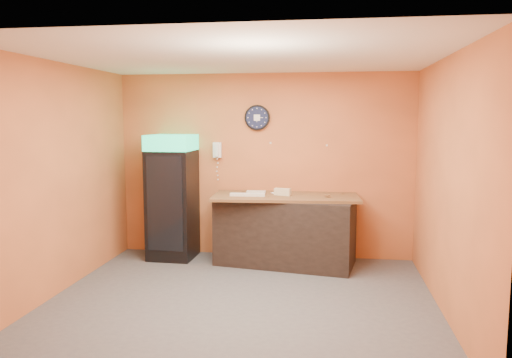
# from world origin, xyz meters

# --- Properties ---
(floor) EXTENTS (4.50, 4.50, 0.00)m
(floor) POSITION_xyz_m (0.00, 0.00, 0.00)
(floor) COLOR #47474C
(floor) RESTS_ON ground
(back_wall) EXTENTS (4.50, 0.02, 2.80)m
(back_wall) POSITION_xyz_m (0.00, 2.00, 1.40)
(back_wall) COLOR orange
(back_wall) RESTS_ON floor
(left_wall) EXTENTS (0.02, 4.00, 2.80)m
(left_wall) POSITION_xyz_m (-2.25, 0.00, 1.40)
(left_wall) COLOR orange
(left_wall) RESTS_ON floor
(right_wall) EXTENTS (0.02, 4.00, 2.80)m
(right_wall) POSITION_xyz_m (2.25, 0.00, 1.40)
(right_wall) COLOR orange
(right_wall) RESTS_ON floor
(ceiling) EXTENTS (4.50, 4.00, 0.02)m
(ceiling) POSITION_xyz_m (0.00, 0.00, 2.80)
(ceiling) COLOR white
(ceiling) RESTS_ON back_wall
(beverage_cooler) EXTENTS (0.68, 0.69, 1.88)m
(beverage_cooler) POSITION_xyz_m (-1.35, 1.61, 0.92)
(beverage_cooler) COLOR black
(beverage_cooler) RESTS_ON floor
(prep_counter) EXTENTS (2.06, 1.16, 0.98)m
(prep_counter) POSITION_xyz_m (0.38, 1.57, 0.49)
(prep_counter) COLOR black
(prep_counter) RESTS_ON floor
(wall_clock) EXTENTS (0.39, 0.06, 0.39)m
(wall_clock) POSITION_xyz_m (-0.10, 1.97, 2.13)
(wall_clock) COLOR black
(wall_clock) RESTS_ON back_wall
(wall_phone) EXTENTS (0.13, 0.11, 0.23)m
(wall_phone) POSITION_xyz_m (-0.72, 1.95, 1.64)
(wall_phone) COLOR white
(wall_phone) RESTS_ON back_wall
(butcher_paper) EXTENTS (2.15, 1.04, 0.04)m
(butcher_paper) POSITION_xyz_m (0.38, 1.57, 1.00)
(butcher_paper) COLOR brown
(butcher_paper) RESTS_ON prep_counter
(sub_roll_stack) EXTENTS (0.25, 0.14, 0.10)m
(sub_roll_stack) POSITION_xyz_m (0.33, 1.55, 1.07)
(sub_roll_stack) COLOR beige
(sub_roll_stack) RESTS_ON butcher_paper
(wrapped_sandwich_left) EXTENTS (0.28, 0.13, 0.04)m
(wrapped_sandwich_left) POSITION_xyz_m (-0.28, 1.41, 1.04)
(wrapped_sandwich_left) COLOR silver
(wrapped_sandwich_left) RESTS_ON butcher_paper
(wrapped_sandwich_mid) EXTENTS (0.28, 0.13, 0.04)m
(wrapped_sandwich_mid) POSITION_xyz_m (-0.05, 1.42, 1.04)
(wrapped_sandwich_mid) COLOR silver
(wrapped_sandwich_mid) RESTS_ON butcher_paper
(wrapped_sandwich_right) EXTENTS (0.28, 0.12, 0.04)m
(wrapped_sandwich_right) POSITION_xyz_m (-0.07, 1.66, 1.04)
(wrapped_sandwich_right) COLOR silver
(wrapped_sandwich_right) RESTS_ON butcher_paper
(kitchen_tool) EXTENTS (0.06, 0.06, 0.06)m
(kitchen_tool) POSITION_xyz_m (0.30, 1.67, 1.05)
(kitchen_tool) COLOR silver
(kitchen_tool) RESTS_ON butcher_paper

